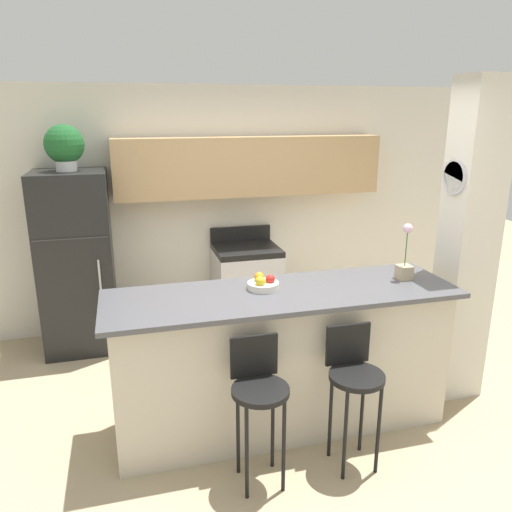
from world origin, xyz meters
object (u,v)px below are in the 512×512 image
(bar_stool_right, at_px, (354,377))
(orchid_vase, at_px, (405,262))
(bar_stool_left, at_px, (259,391))
(trash_bin, at_px, (142,331))
(refrigerator, at_px, (77,263))
(stove_range, at_px, (247,287))
(potted_plant_on_fridge, at_px, (64,146))
(fruit_bowl, at_px, (263,284))

(bar_stool_right, height_order, orchid_vase, orchid_vase)
(bar_stool_left, height_order, trash_bin, bar_stool_left)
(refrigerator, distance_m, stove_range, 1.75)
(refrigerator, distance_m, bar_stool_right, 2.94)
(bar_stool_right, bearing_deg, orchid_vase, 40.25)
(bar_stool_right, relative_size, potted_plant_on_fridge, 2.28)
(fruit_bowl, bearing_deg, potted_plant_on_fridge, 130.03)
(fruit_bowl, relative_size, trash_bin, 0.59)
(bar_stool_left, relative_size, fruit_bowl, 4.24)
(stove_range, bearing_deg, bar_stool_right, -86.43)
(orchid_vase, bearing_deg, bar_stool_right, -139.75)
(refrigerator, bearing_deg, stove_range, 0.89)
(bar_stool_right, bearing_deg, trash_bin, 121.86)
(potted_plant_on_fridge, distance_m, fruit_bowl, 2.35)
(potted_plant_on_fridge, height_order, fruit_bowl, potted_plant_on_fridge)
(bar_stool_right, xyz_separation_m, orchid_vase, (0.65, 0.55, 0.56))
(bar_stool_left, xyz_separation_m, orchid_vase, (1.29, 0.55, 0.56))
(stove_range, height_order, orchid_vase, orchid_vase)
(refrigerator, xyz_separation_m, trash_bin, (0.56, -0.21, -0.69))
(bar_stool_left, height_order, bar_stool_right, same)
(refrigerator, bearing_deg, bar_stool_right, -51.03)
(stove_range, relative_size, bar_stool_left, 1.12)
(fruit_bowl, bearing_deg, orchid_vase, -3.26)
(trash_bin, bearing_deg, fruit_bowl, -59.96)
(stove_range, bearing_deg, orchid_vase, -65.72)
(bar_stool_right, height_order, potted_plant_on_fridge, potted_plant_on_fridge)
(bar_stool_right, distance_m, potted_plant_on_fridge, 3.23)
(bar_stool_right, distance_m, orchid_vase, 1.02)
(refrigerator, distance_m, potted_plant_on_fridge, 1.11)
(refrigerator, height_order, orchid_vase, refrigerator)
(bar_stool_left, bearing_deg, trash_bin, 107.28)
(trash_bin, bearing_deg, potted_plant_on_fridge, 159.07)
(trash_bin, bearing_deg, bar_stool_right, -58.14)
(potted_plant_on_fridge, bearing_deg, orchid_vase, -34.77)
(refrigerator, bearing_deg, fruit_bowl, -49.97)
(stove_range, distance_m, fruit_bowl, 1.84)
(potted_plant_on_fridge, bearing_deg, trash_bin, -20.93)
(orchid_vase, xyz_separation_m, fruit_bowl, (-1.09, 0.06, -0.09))
(trash_bin, bearing_deg, refrigerator, 159.08)
(stove_range, relative_size, bar_stool_right, 1.12)
(potted_plant_on_fridge, distance_m, trash_bin, 1.89)
(orchid_vase, distance_m, fruit_bowl, 1.10)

